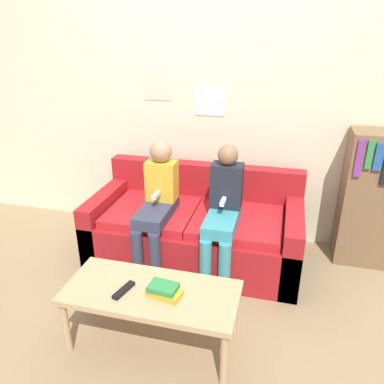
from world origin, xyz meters
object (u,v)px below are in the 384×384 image
couch (196,229)px  person_left (157,201)px  coffee_table (151,296)px  bookshelf (369,199)px  tv_remote (124,290)px  person_right (223,209)px

couch → person_left: bearing=-144.3°
coffee_table → bookshelf: 1.95m
coffee_table → bookshelf: size_ratio=0.93×
coffee_table → bookshelf: bookshelf is taller
tv_remote → person_left: bearing=111.5°
couch → coffee_table: bearing=-91.1°
coffee_table → person_left: bearing=106.6°
person_right → tv_remote: 1.00m
tv_remote → bookshelf: 2.09m
person_right → bookshelf: bookshelf is taller
tv_remote → bookshelf: size_ratio=0.16×
person_left → tv_remote: (0.10, -0.89, -0.17)m
coffee_table → tv_remote: tv_remote is taller
coffee_table → person_left: person_left is taller
tv_remote → coffee_table: bearing=34.4°
person_left → couch: bearing=35.7°
couch → person_right: person_right is taller
person_left → person_right: 0.53m
bookshelf → person_right: bearing=-155.6°
person_right → bookshelf: bearing=24.4°
tv_remote → couch: bearing=96.3°
person_right → tv_remote: (-0.43, -0.89, -0.16)m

